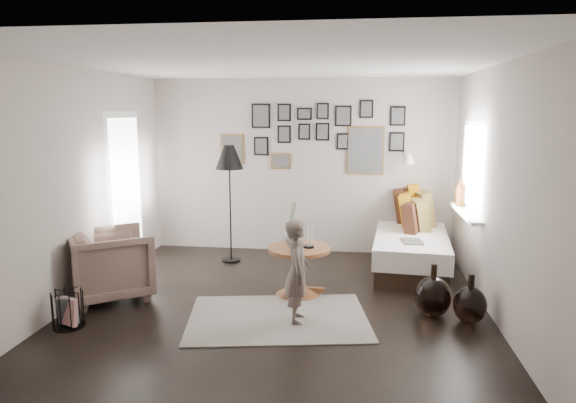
# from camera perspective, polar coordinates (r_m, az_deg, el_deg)

# --- Properties ---
(ground) EXTENTS (4.80, 4.80, 0.00)m
(ground) POSITION_cam_1_polar(r_m,az_deg,el_deg) (5.71, -1.17, -11.82)
(ground) COLOR black
(ground) RESTS_ON ground
(wall_back) EXTENTS (4.50, 0.00, 4.50)m
(wall_back) POSITION_cam_1_polar(r_m,az_deg,el_deg) (7.72, 1.45, 3.91)
(wall_back) COLOR #A99C94
(wall_back) RESTS_ON ground
(wall_front) EXTENTS (4.50, 0.00, 4.50)m
(wall_front) POSITION_cam_1_polar(r_m,az_deg,el_deg) (3.06, -7.97, -5.71)
(wall_front) COLOR #A99C94
(wall_front) RESTS_ON ground
(wall_left) EXTENTS (0.00, 4.80, 4.80)m
(wall_left) POSITION_cam_1_polar(r_m,az_deg,el_deg) (6.11, -22.57, 1.52)
(wall_left) COLOR #A99C94
(wall_left) RESTS_ON ground
(wall_right) EXTENTS (0.00, 4.80, 4.80)m
(wall_right) POSITION_cam_1_polar(r_m,az_deg,el_deg) (5.50, 22.66, 0.64)
(wall_right) COLOR #A99C94
(wall_right) RESTS_ON ground
(ceiling) EXTENTS (4.80, 4.80, 0.00)m
(ceiling) POSITION_cam_1_polar(r_m,az_deg,el_deg) (5.32, -1.27, 15.17)
(ceiling) COLOR white
(ceiling) RESTS_ON wall_back
(door_left) EXTENTS (0.00, 2.14, 2.14)m
(door_left) POSITION_cam_1_polar(r_m,az_deg,el_deg) (7.19, -17.61, 0.98)
(door_left) COLOR white
(door_left) RESTS_ON wall_left
(window_right) EXTENTS (0.15, 1.32, 1.30)m
(window_right) POSITION_cam_1_polar(r_m,az_deg,el_deg) (6.83, 18.94, -0.57)
(window_right) COLOR white
(window_right) RESTS_ON wall_right
(gallery_wall) EXTENTS (2.74, 0.03, 1.08)m
(gallery_wall) POSITION_cam_1_polar(r_m,az_deg,el_deg) (7.64, 3.61, 7.17)
(gallery_wall) COLOR brown
(gallery_wall) RESTS_ON wall_back
(wall_sconce) EXTENTS (0.18, 0.36, 0.16)m
(wall_sconce) POSITION_cam_1_polar(r_m,az_deg,el_deg) (7.44, 13.24, 4.68)
(wall_sconce) COLOR white
(wall_sconce) RESTS_ON wall_back
(rug) EXTENTS (2.03, 1.58, 0.01)m
(rug) POSITION_cam_1_polar(r_m,az_deg,el_deg) (5.46, -1.10, -12.79)
(rug) COLOR beige
(rug) RESTS_ON ground
(pedestal_table) EXTENTS (0.73, 0.73, 0.57)m
(pedestal_table) POSITION_cam_1_polar(r_m,az_deg,el_deg) (6.03, 1.24, -7.91)
(pedestal_table) COLOR brown
(pedestal_table) RESTS_ON ground
(vase) EXTENTS (0.21, 0.21, 0.52)m
(vase) POSITION_cam_1_polar(r_m,az_deg,el_deg) (5.93, 0.51, -3.52)
(vase) COLOR black
(vase) RESTS_ON pedestal_table
(candles) EXTENTS (0.13, 0.13, 0.27)m
(candles) POSITION_cam_1_polar(r_m,az_deg,el_deg) (5.90, 2.32, -3.89)
(candles) COLOR black
(candles) RESTS_ON pedestal_table
(daybed) EXTENTS (1.13, 2.28, 1.08)m
(daybed) POSITION_cam_1_polar(r_m,az_deg,el_deg) (7.34, 13.44, -4.25)
(daybed) COLOR black
(daybed) RESTS_ON ground
(magazine_on_daybed) EXTENTS (0.27, 0.35, 0.02)m
(magazine_on_daybed) POSITION_cam_1_polar(r_m,az_deg,el_deg) (6.66, 13.62, -4.32)
(magazine_on_daybed) COLOR black
(magazine_on_daybed) RESTS_ON daybed
(armchair) EXTENTS (1.20, 1.20, 0.80)m
(armchair) POSITION_cam_1_polar(r_m,az_deg,el_deg) (6.24, -19.08, -6.58)
(armchair) COLOR brown
(armchair) RESTS_ON ground
(armchair_cushion) EXTENTS (0.50, 0.51, 0.16)m
(armchair_cushion) POSITION_cam_1_polar(r_m,az_deg,el_deg) (6.25, -18.68, -5.75)
(armchair_cushion) COLOR beige
(armchair_cushion) RESTS_ON armchair
(floor_lamp) EXTENTS (0.39, 0.39, 1.66)m
(floor_lamp) POSITION_cam_1_polar(r_m,az_deg,el_deg) (7.17, -6.53, 4.43)
(floor_lamp) COLOR black
(floor_lamp) RESTS_ON ground
(magazine_basket) EXTENTS (0.36, 0.36, 0.37)m
(magazine_basket) POSITION_cam_1_polar(r_m,az_deg,el_deg) (5.65, -23.27, -10.94)
(magazine_basket) COLOR black
(magazine_basket) RESTS_ON ground
(demijohn_large) EXTENTS (0.38, 0.38, 0.57)m
(demijohn_large) POSITION_cam_1_polar(r_m,az_deg,el_deg) (5.63, 15.78, -10.14)
(demijohn_large) COLOR black
(demijohn_large) RESTS_ON ground
(demijohn_small) EXTENTS (0.33, 0.33, 0.52)m
(demijohn_small) POSITION_cam_1_polar(r_m,az_deg,el_deg) (5.59, 19.56, -10.76)
(demijohn_small) COLOR black
(demijohn_small) RESTS_ON ground
(child) EXTENTS (0.30, 0.42, 1.06)m
(child) POSITION_cam_1_polar(r_m,az_deg,el_deg) (5.21, 1.05, -7.77)
(child) COLOR brown
(child) RESTS_ON ground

